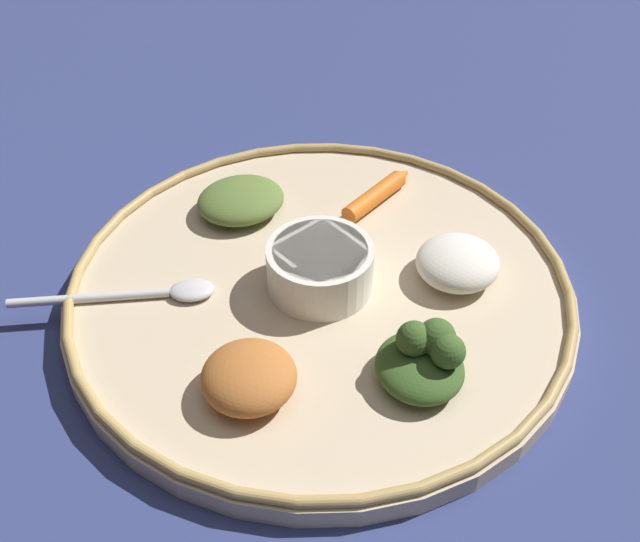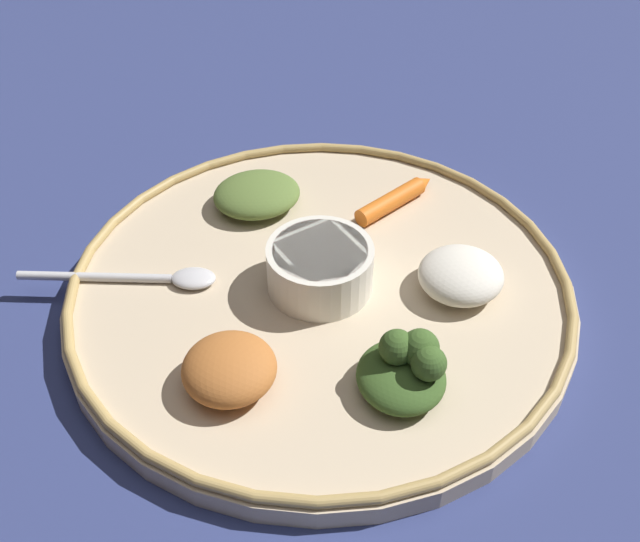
{
  "view_description": "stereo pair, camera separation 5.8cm",
  "coord_description": "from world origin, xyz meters",
  "px_view_note": "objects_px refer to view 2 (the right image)",
  "views": [
    {
      "loc": [
        0.14,
        0.41,
        0.42
      ],
      "look_at": [
        0.0,
        0.0,
        0.03
      ],
      "focal_mm": 43.25,
      "sensor_mm": 36.0,
      "label": 1
    },
    {
      "loc": [
        0.08,
        0.42,
        0.42
      ],
      "look_at": [
        0.0,
        0.0,
        0.03
      ],
      "focal_mm": 43.25,
      "sensor_mm": 36.0,
      "label": 2
    }
  ],
  "objects_px": {
    "center_bowl": "(320,266)",
    "carrot_near_spoon": "(396,199)",
    "spoon": "(150,278)",
    "greens_pile": "(406,369)"
  },
  "relations": [
    {
      "from": "center_bowl",
      "to": "carrot_near_spoon",
      "type": "xyz_separation_m",
      "value": [
        -0.08,
        -0.09,
        -0.01
      ]
    },
    {
      "from": "greens_pile",
      "to": "carrot_near_spoon",
      "type": "height_order",
      "value": "greens_pile"
    },
    {
      "from": "greens_pile",
      "to": "center_bowl",
      "type": "bearing_deg",
      "value": -71.11
    },
    {
      "from": "spoon",
      "to": "greens_pile",
      "type": "xyz_separation_m",
      "value": [
        -0.16,
        0.14,
        0.01
      ]
    },
    {
      "from": "center_bowl",
      "to": "carrot_near_spoon",
      "type": "height_order",
      "value": "center_bowl"
    },
    {
      "from": "center_bowl",
      "to": "greens_pile",
      "type": "height_order",
      "value": "greens_pile"
    },
    {
      "from": "carrot_near_spoon",
      "to": "spoon",
      "type": "bearing_deg",
      "value": 15.47
    },
    {
      "from": "spoon",
      "to": "center_bowl",
      "type": "bearing_deg",
      "value": 167.33
    },
    {
      "from": "center_bowl",
      "to": "spoon",
      "type": "relative_size",
      "value": 0.53
    },
    {
      "from": "center_bowl",
      "to": "spoon",
      "type": "distance_m",
      "value": 0.13
    }
  ]
}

